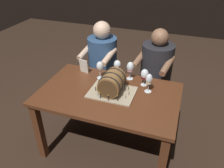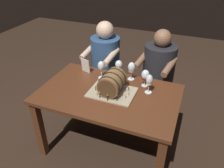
{
  "view_description": "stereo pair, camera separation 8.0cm",
  "coord_description": "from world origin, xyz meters",
  "px_view_note": "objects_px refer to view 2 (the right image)",
  "views": [
    {
      "loc": [
        0.62,
        -1.67,
        1.95
      ],
      "look_at": [
        0.03,
        0.01,
        0.82
      ],
      "focal_mm": 35.93,
      "sensor_mm": 36.0,
      "label": 1
    },
    {
      "loc": [
        0.7,
        -1.65,
        1.95
      ],
      "look_at": [
        0.03,
        0.01,
        0.82
      ],
      "focal_mm": 35.93,
      "sensor_mm": 36.0,
      "label": 2
    }
  ],
  "objects_px": {
    "barrel_cake": "(112,84)",
    "person_seated_left": "(105,69)",
    "wine_glass_red": "(145,75)",
    "wine_glass_white": "(149,81)",
    "menu_card": "(86,66)",
    "wine_glass_rose": "(132,68)",
    "person_seated_right": "(157,79)",
    "wine_glass_amber": "(119,65)",
    "wine_glass_empty": "(101,66)",
    "dining_table": "(109,102)"
  },
  "relations": [
    {
      "from": "wine_glass_white",
      "to": "person_seated_left",
      "type": "distance_m",
      "value": 0.95
    },
    {
      "from": "wine_glass_white",
      "to": "wine_glass_rose",
      "type": "height_order",
      "value": "wine_glass_rose"
    },
    {
      "from": "wine_glass_white",
      "to": "wine_glass_rose",
      "type": "xyz_separation_m",
      "value": [
        -0.23,
        0.18,
        0.0
      ]
    },
    {
      "from": "barrel_cake",
      "to": "wine_glass_red",
      "type": "height_order",
      "value": "barrel_cake"
    },
    {
      "from": "wine_glass_empty",
      "to": "wine_glass_rose",
      "type": "xyz_separation_m",
      "value": [
        0.3,
        0.09,
        -0.0
      ]
    },
    {
      "from": "wine_glass_amber",
      "to": "person_seated_left",
      "type": "relative_size",
      "value": 0.15
    },
    {
      "from": "menu_card",
      "to": "barrel_cake",
      "type": "bearing_deg",
      "value": -18.3
    },
    {
      "from": "wine_glass_empty",
      "to": "wine_glass_white",
      "type": "xyz_separation_m",
      "value": [
        0.53,
        -0.09,
        -0.01
      ]
    },
    {
      "from": "barrel_cake",
      "to": "wine_glass_red",
      "type": "xyz_separation_m",
      "value": [
        0.26,
        0.24,
        0.02
      ]
    },
    {
      "from": "wine_glass_red",
      "to": "wine_glass_white",
      "type": "height_order",
      "value": "wine_glass_white"
    },
    {
      "from": "barrel_cake",
      "to": "wine_glass_white",
      "type": "distance_m",
      "value": 0.35
    },
    {
      "from": "wine_glass_empty",
      "to": "wine_glass_white",
      "type": "relative_size",
      "value": 1.0
    },
    {
      "from": "wine_glass_white",
      "to": "dining_table",
      "type": "bearing_deg",
      "value": -157.56
    },
    {
      "from": "menu_card",
      "to": "wine_glass_red",
      "type": "bearing_deg",
      "value": 11.7
    },
    {
      "from": "wine_glass_rose",
      "to": "person_seated_right",
      "type": "height_order",
      "value": "person_seated_right"
    },
    {
      "from": "wine_glass_empty",
      "to": "wine_glass_white",
      "type": "height_order",
      "value": "same"
    },
    {
      "from": "wine_glass_red",
      "to": "person_seated_right",
      "type": "bearing_deg",
      "value": 83.81
    },
    {
      "from": "wine_glass_amber",
      "to": "menu_card",
      "type": "relative_size",
      "value": 1.1
    },
    {
      "from": "wine_glass_red",
      "to": "person_seated_left",
      "type": "relative_size",
      "value": 0.15
    },
    {
      "from": "person_seated_left",
      "to": "wine_glass_white",
      "type": "bearing_deg",
      "value": -39.33
    },
    {
      "from": "person_seated_right",
      "to": "wine_glass_red",
      "type": "bearing_deg",
      "value": -96.19
    },
    {
      "from": "wine_glass_rose",
      "to": "person_seated_left",
      "type": "bearing_deg",
      "value": 139.85
    },
    {
      "from": "wine_glass_red",
      "to": "menu_card",
      "type": "height_order",
      "value": "wine_glass_red"
    },
    {
      "from": "wine_glass_empty",
      "to": "wine_glass_rose",
      "type": "height_order",
      "value": "wine_glass_rose"
    },
    {
      "from": "menu_card",
      "to": "person_seated_right",
      "type": "distance_m",
      "value": 0.89
    },
    {
      "from": "barrel_cake",
      "to": "wine_glass_red",
      "type": "bearing_deg",
      "value": 42.91
    },
    {
      "from": "wine_glass_rose",
      "to": "menu_card",
      "type": "distance_m",
      "value": 0.52
    },
    {
      "from": "dining_table",
      "to": "person_seated_left",
      "type": "height_order",
      "value": "person_seated_left"
    },
    {
      "from": "dining_table",
      "to": "menu_card",
      "type": "height_order",
      "value": "menu_card"
    },
    {
      "from": "dining_table",
      "to": "wine_glass_red",
      "type": "bearing_deg",
      "value": 40.81
    },
    {
      "from": "barrel_cake",
      "to": "wine_glass_rose",
      "type": "bearing_deg",
      "value": 73.75
    },
    {
      "from": "dining_table",
      "to": "wine_glass_white",
      "type": "distance_m",
      "value": 0.45
    },
    {
      "from": "dining_table",
      "to": "person_seated_left",
      "type": "xyz_separation_m",
      "value": [
        -0.34,
        0.72,
        -0.05
      ]
    },
    {
      "from": "wine_glass_empty",
      "to": "wine_glass_amber",
      "type": "height_order",
      "value": "wine_glass_empty"
    },
    {
      "from": "wine_glass_red",
      "to": "person_seated_right",
      "type": "distance_m",
      "value": 0.55
    },
    {
      "from": "barrel_cake",
      "to": "wine_glass_rose",
      "type": "height_order",
      "value": "barrel_cake"
    },
    {
      "from": "dining_table",
      "to": "wine_glass_white",
      "type": "xyz_separation_m",
      "value": [
        0.35,
        0.15,
        0.24
      ]
    },
    {
      "from": "wine_glass_white",
      "to": "menu_card",
      "type": "xyz_separation_m",
      "value": [
        -0.75,
        0.14,
        -0.05
      ]
    },
    {
      "from": "menu_card",
      "to": "wine_glass_white",
      "type": "bearing_deg",
      "value": 4.05
    },
    {
      "from": "barrel_cake",
      "to": "wine_glass_rose",
      "type": "relative_size",
      "value": 2.22
    },
    {
      "from": "wine_glass_amber",
      "to": "wine_glass_white",
      "type": "bearing_deg",
      "value": -28.81
    },
    {
      "from": "barrel_cake",
      "to": "person_seated_left",
      "type": "height_order",
      "value": "person_seated_left"
    },
    {
      "from": "barrel_cake",
      "to": "wine_glass_red",
      "type": "relative_size",
      "value": 2.43
    },
    {
      "from": "wine_glass_rose",
      "to": "menu_card",
      "type": "xyz_separation_m",
      "value": [
        -0.52,
        -0.04,
        -0.05
      ]
    },
    {
      "from": "menu_card",
      "to": "person_seated_left",
      "type": "distance_m",
      "value": 0.5
    },
    {
      "from": "dining_table",
      "to": "person_seated_right",
      "type": "height_order",
      "value": "person_seated_right"
    },
    {
      "from": "wine_glass_red",
      "to": "wine_glass_white",
      "type": "xyz_separation_m",
      "value": [
        0.06,
        -0.1,
        0.01
      ]
    },
    {
      "from": "wine_glass_white",
      "to": "menu_card",
      "type": "bearing_deg",
      "value": 169.47
    },
    {
      "from": "person_seated_left",
      "to": "wine_glass_empty",
      "type": "bearing_deg",
      "value": -71.26
    },
    {
      "from": "dining_table",
      "to": "person_seated_left",
      "type": "distance_m",
      "value": 0.8
    }
  ]
}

